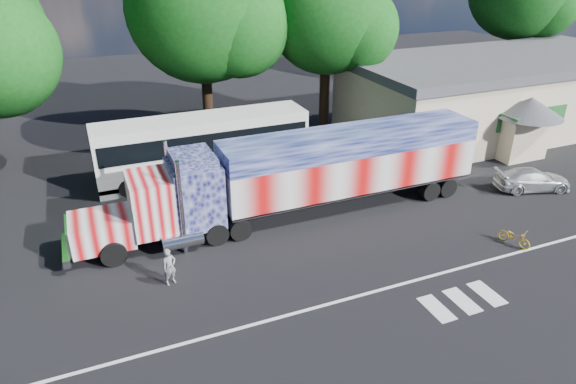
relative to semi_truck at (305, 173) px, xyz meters
name	(u,v)px	position (x,y,z in m)	size (l,w,h in m)	color
ground	(315,259)	(-1.29, -3.97, -2.26)	(100.00, 100.00, 0.00)	black
lane_markings	(397,300)	(0.42, -7.74, -2.25)	(30.00, 2.67, 0.01)	silver
semi_truck	(305,173)	(0.00, 0.00, 0.00)	(20.59, 3.25, 4.39)	black
coach_bus	(203,146)	(-3.38, 6.69, -0.43)	(12.15, 2.83, 3.54)	silver
hall_building	(500,93)	(18.63, 6.88, 0.36)	(22.40, 12.80, 5.20)	beige
parked_car	(532,179)	(12.84, -2.25, -1.66)	(1.67, 4.10, 1.19)	silver
woman	(169,267)	(-7.38, -3.33, -1.47)	(0.58, 0.38, 1.58)	slate
bicycle	(514,237)	(7.56, -6.37, -1.86)	(0.53, 1.52, 0.80)	gold
tree_n_mid	(204,8)	(-1.20, 13.19, 6.40)	(10.16, 9.67, 13.55)	black
tree_ne_a	(329,14)	(6.78, 11.26, 5.86)	(8.46, 8.06, 12.20)	black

